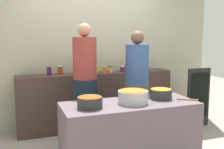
{
  "coord_description": "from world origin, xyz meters",
  "views": [
    {
      "loc": [
        -1.34,
        -3.3,
        1.63
      ],
      "look_at": [
        0.0,
        0.35,
        1.05
      ],
      "focal_mm": 43.31,
      "sensor_mm": 36.0,
      "label": 1
    }
  ],
  "objects_px": {
    "preserve_jar_3": "(88,70)",
    "cook_with_tongs": "(85,90)",
    "preserve_jar_8": "(127,67)",
    "wooden_spoon": "(188,99)",
    "preserve_jar_0": "(49,71)",
    "preserve_jar_2": "(79,69)",
    "preserve_jar_6": "(111,69)",
    "preserve_jar_1": "(60,70)",
    "preserve_jar_7": "(122,69)",
    "preserve_jar_4": "(96,69)",
    "preserve_jar_5": "(105,69)",
    "cooking_pot_right": "(161,94)",
    "chalkboard_sign": "(198,97)",
    "cooking_pot_center": "(133,97)",
    "cook_in_cap": "(137,93)",
    "preserve_jar_9": "(139,67)",
    "preserve_jar_10": "(147,68)",
    "cooking_pot_left": "(90,102)"
  },
  "relations": [
    {
      "from": "preserve_jar_0",
      "to": "wooden_spoon",
      "type": "xyz_separation_m",
      "value": [
        1.56,
        -1.54,
        -0.24
      ]
    },
    {
      "from": "preserve_jar_2",
      "to": "preserve_jar_5",
      "type": "xyz_separation_m",
      "value": [
        0.43,
        -0.05,
        -0.01
      ]
    },
    {
      "from": "preserve_jar_5",
      "to": "preserve_jar_8",
      "type": "bearing_deg",
      "value": -0.13
    },
    {
      "from": "cook_with_tongs",
      "to": "cooking_pot_left",
      "type": "bearing_deg",
      "value": -100.81
    },
    {
      "from": "preserve_jar_3",
      "to": "cook_with_tongs",
      "type": "xyz_separation_m",
      "value": [
        -0.23,
        -0.66,
        -0.21
      ]
    },
    {
      "from": "preserve_jar_1",
      "to": "preserve_jar_7",
      "type": "height_order",
      "value": "preserve_jar_1"
    },
    {
      "from": "preserve_jar_1",
      "to": "preserve_jar_2",
      "type": "bearing_deg",
      "value": -2.11
    },
    {
      "from": "cooking_pot_center",
      "to": "wooden_spoon",
      "type": "xyz_separation_m",
      "value": [
        0.73,
        -0.11,
        -0.07
      ]
    },
    {
      "from": "preserve_jar_9",
      "to": "cook_with_tongs",
      "type": "distance_m",
      "value": 1.32
    },
    {
      "from": "preserve_jar_10",
      "to": "wooden_spoon",
      "type": "relative_size",
      "value": 0.41
    },
    {
      "from": "preserve_jar_3",
      "to": "preserve_jar_7",
      "type": "relative_size",
      "value": 0.96
    },
    {
      "from": "preserve_jar_0",
      "to": "preserve_jar_8",
      "type": "height_order",
      "value": "preserve_jar_8"
    },
    {
      "from": "preserve_jar_6",
      "to": "cook_in_cap",
      "type": "xyz_separation_m",
      "value": [
        0.12,
        -0.81,
        -0.27
      ]
    },
    {
      "from": "cooking_pot_left",
      "to": "wooden_spoon",
      "type": "height_order",
      "value": "cooking_pot_left"
    },
    {
      "from": "preserve_jar_8",
      "to": "wooden_spoon",
      "type": "bearing_deg",
      "value": -82.06
    },
    {
      "from": "preserve_jar_7",
      "to": "cooking_pot_left",
      "type": "bearing_deg",
      "value": -124.93
    },
    {
      "from": "preserve_jar_3",
      "to": "cook_with_tongs",
      "type": "height_order",
      "value": "cook_with_tongs"
    },
    {
      "from": "preserve_jar_6",
      "to": "preserve_jar_9",
      "type": "height_order",
      "value": "preserve_jar_9"
    },
    {
      "from": "preserve_jar_4",
      "to": "preserve_jar_10",
      "type": "relative_size",
      "value": 1.2
    },
    {
      "from": "preserve_jar_7",
      "to": "cook_with_tongs",
      "type": "distance_m",
      "value": 1.02
    },
    {
      "from": "preserve_jar_9",
      "to": "preserve_jar_10",
      "type": "xyz_separation_m",
      "value": [
        0.15,
        -0.03,
        -0.02
      ]
    },
    {
      "from": "preserve_jar_3",
      "to": "preserve_jar_8",
      "type": "distance_m",
      "value": 0.69
    },
    {
      "from": "chalkboard_sign",
      "to": "preserve_jar_3",
      "type": "bearing_deg",
      "value": 162.04
    },
    {
      "from": "cooking_pot_right",
      "to": "wooden_spoon",
      "type": "bearing_deg",
      "value": -33.2
    },
    {
      "from": "preserve_jar_3",
      "to": "cooking_pot_center",
      "type": "height_order",
      "value": "preserve_jar_3"
    },
    {
      "from": "preserve_jar_9",
      "to": "wooden_spoon",
      "type": "height_order",
      "value": "preserve_jar_9"
    },
    {
      "from": "preserve_jar_5",
      "to": "preserve_jar_9",
      "type": "distance_m",
      "value": 0.65
    },
    {
      "from": "preserve_jar_2",
      "to": "cooking_pot_right",
      "type": "xyz_separation_m",
      "value": [
        0.78,
        -1.38,
        -0.2
      ]
    },
    {
      "from": "preserve_jar_8",
      "to": "wooden_spoon",
      "type": "relative_size",
      "value": 0.55
    },
    {
      "from": "cooking_pot_left",
      "to": "wooden_spoon",
      "type": "relative_size",
      "value": 1.09
    },
    {
      "from": "preserve_jar_3",
      "to": "preserve_jar_6",
      "type": "height_order",
      "value": "preserve_jar_6"
    },
    {
      "from": "preserve_jar_1",
      "to": "cook_with_tongs",
      "type": "relative_size",
      "value": 0.08
    },
    {
      "from": "preserve_jar_2",
      "to": "preserve_jar_5",
      "type": "distance_m",
      "value": 0.44
    },
    {
      "from": "preserve_jar_3",
      "to": "cooking_pot_right",
      "type": "relative_size",
      "value": 0.36
    },
    {
      "from": "cook_with_tongs",
      "to": "preserve_jar_0",
      "type": "bearing_deg",
      "value": 124.94
    },
    {
      "from": "preserve_jar_10",
      "to": "cooking_pot_right",
      "type": "distance_m",
      "value": 1.39
    },
    {
      "from": "cooking_pot_right",
      "to": "chalkboard_sign",
      "type": "xyz_separation_m",
      "value": [
        1.23,
        0.79,
        -0.32
      ]
    },
    {
      "from": "preserve_jar_6",
      "to": "cook_with_tongs",
      "type": "xyz_separation_m",
      "value": [
        -0.62,
        -0.6,
        -0.21
      ]
    },
    {
      "from": "wooden_spoon",
      "to": "cook_in_cap",
      "type": "height_order",
      "value": "cook_in_cap"
    },
    {
      "from": "preserve_jar_0",
      "to": "preserve_jar_3",
      "type": "relative_size",
      "value": 1.25
    },
    {
      "from": "preserve_jar_1",
      "to": "preserve_jar_5",
      "type": "xyz_separation_m",
      "value": [
        0.75,
        -0.06,
        -0.01
      ]
    },
    {
      "from": "preserve_jar_0",
      "to": "preserve_jar_2",
      "type": "relative_size",
      "value": 0.91
    },
    {
      "from": "preserve_jar_7",
      "to": "cooking_pot_center",
      "type": "xyz_separation_m",
      "value": [
        -0.42,
        -1.37,
        -0.16
      ]
    },
    {
      "from": "preserve_jar_0",
      "to": "cooking_pot_center",
      "type": "distance_m",
      "value": 1.67
    },
    {
      "from": "preserve_jar_7",
      "to": "preserve_jar_8",
      "type": "xyz_separation_m",
      "value": [
        0.1,
        0.03,
        0.02
      ]
    },
    {
      "from": "cooking_pot_center",
      "to": "cook_in_cap",
      "type": "distance_m",
      "value": 0.7
    },
    {
      "from": "preserve_jar_4",
      "to": "preserve_jar_3",
      "type": "bearing_deg",
      "value": 174.66
    },
    {
      "from": "preserve_jar_8",
      "to": "chalkboard_sign",
      "type": "height_order",
      "value": "preserve_jar_8"
    },
    {
      "from": "cooking_pot_center",
      "to": "wooden_spoon",
      "type": "bearing_deg",
      "value": -8.7
    },
    {
      "from": "preserve_jar_3",
      "to": "preserve_jar_4",
      "type": "bearing_deg",
      "value": -5.34
    }
  ]
}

